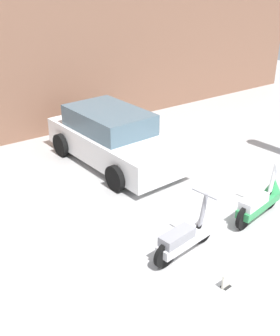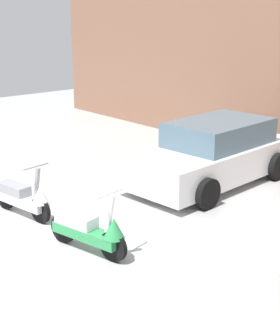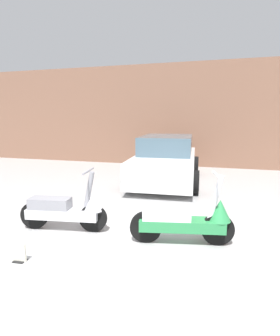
% 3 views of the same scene
% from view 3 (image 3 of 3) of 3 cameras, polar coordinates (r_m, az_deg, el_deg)
% --- Properties ---
extents(ground_plane, '(28.00, 28.00, 0.00)m').
position_cam_3_polar(ground_plane, '(3.60, -4.76, -21.36)').
color(ground_plane, '#B2B2B2').
extents(wall_back, '(19.60, 0.12, 4.07)m').
position_cam_3_polar(wall_back, '(10.79, 9.90, 11.16)').
color(wall_back, '#845B47').
rests_on(wall_back, ground_plane).
extents(scooter_front_left, '(1.54, 0.58, 1.07)m').
position_cam_3_polar(scooter_front_left, '(4.71, -15.68, -8.61)').
color(scooter_front_left, black).
rests_on(scooter_front_left, ground_plane).
extents(scooter_front_right, '(1.58, 0.64, 1.11)m').
position_cam_3_polar(scooter_front_right, '(4.13, 10.04, -10.94)').
color(scooter_front_right, black).
rests_on(scooter_front_right, ground_plane).
extents(car_rear_left, '(2.17, 4.19, 1.39)m').
position_cam_3_polar(car_rear_left, '(8.12, 5.70, 1.80)').
color(car_rear_left, white).
rests_on(car_rear_left, ground_plane).
extents(placard_near_left_scooter, '(0.20, 0.13, 0.26)m').
position_cam_3_polar(placard_near_left_scooter, '(4.06, -24.83, -16.53)').
color(placard_near_left_scooter, black).
rests_on(placard_near_left_scooter, ground_plane).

